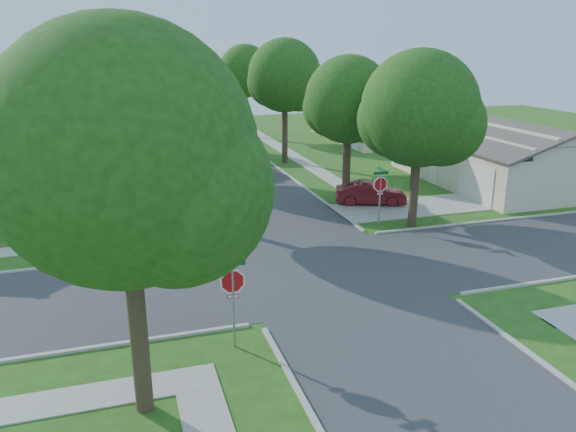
% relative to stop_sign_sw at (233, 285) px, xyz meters
% --- Properties ---
extents(ground, '(100.00, 100.00, 0.00)m').
position_rel_stop_sign_sw_xyz_m(ground, '(4.70, 4.70, -2.03)').
color(ground, '#285015').
rests_on(ground, ground).
extents(road_ns, '(7.00, 100.00, 0.02)m').
position_rel_stop_sign_sw_xyz_m(road_ns, '(4.70, 4.70, -2.03)').
color(road_ns, '#333335').
rests_on(road_ns, ground).
extents(sidewalk_ne, '(1.20, 40.00, 0.04)m').
position_rel_stop_sign_sw_xyz_m(sidewalk_ne, '(10.80, 30.70, -2.01)').
color(sidewalk_ne, '#9E9B91').
rests_on(sidewalk_ne, ground).
extents(sidewalk_nw, '(1.20, 40.00, 0.04)m').
position_rel_stop_sign_sw_xyz_m(sidewalk_nw, '(-1.40, 30.70, -2.01)').
color(sidewalk_nw, '#9E9B91').
rests_on(sidewalk_nw, ground).
extents(driveway, '(8.80, 3.60, 0.05)m').
position_rel_stop_sign_sw_xyz_m(driveway, '(12.60, 11.80, -2.01)').
color(driveway, '#9E9B91').
rests_on(driveway, ground).
extents(stop_sign_sw, '(1.05, 0.80, 2.98)m').
position_rel_stop_sign_sw_xyz_m(stop_sign_sw, '(0.00, 0.00, 0.00)').
color(stop_sign_sw, gray).
rests_on(stop_sign_sw, ground).
extents(stop_sign_ne, '(1.05, 0.80, 2.98)m').
position_rel_stop_sign_sw_xyz_m(stop_sign_ne, '(9.40, 9.40, 0.00)').
color(stop_sign_ne, gray).
rests_on(stop_sign_ne, ground).
extents(tree_e_near, '(4.97, 4.80, 8.28)m').
position_rel_stop_sign_sw_xyz_m(tree_e_near, '(9.45, 13.71, 3.61)').
color(tree_e_near, '#38281C').
rests_on(tree_e_near, ground).
extents(tree_e_mid, '(5.59, 5.40, 9.21)m').
position_rel_stop_sign_sw_xyz_m(tree_e_mid, '(9.46, 25.71, 4.22)').
color(tree_e_mid, '#38281C').
rests_on(tree_e_mid, ground).
extents(tree_e_far, '(5.17, 5.00, 8.72)m').
position_rel_stop_sign_sw_xyz_m(tree_e_far, '(9.45, 38.71, 3.95)').
color(tree_e_far, '#38281C').
rests_on(tree_e_far, ground).
extents(tree_w_near, '(5.38, 5.20, 8.97)m').
position_rel_stop_sign_sw_xyz_m(tree_w_near, '(0.06, 13.71, 4.08)').
color(tree_w_near, '#38281C').
rests_on(tree_w_near, ground).
extents(tree_w_mid, '(5.80, 5.60, 9.56)m').
position_rel_stop_sign_sw_xyz_m(tree_w_mid, '(0.06, 25.71, 4.46)').
color(tree_w_mid, '#38281C').
rests_on(tree_w_mid, ground).
extents(tree_w_far, '(4.76, 4.60, 8.04)m').
position_rel_stop_sign_sw_xyz_m(tree_w_far, '(0.05, 38.71, 3.48)').
color(tree_w_far, '#38281C').
rests_on(tree_w_far, ground).
extents(tree_sw_corner, '(6.21, 6.00, 9.55)m').
position_rel_stop_sign_sw_xyz_m(tree_sw_corner, '(-2.74, -2.29, 4.23)').
color(tree_sw_corner, '#38281C').
rests_on(tree_sw_corner, ground).
extents(tree_ne_corner, '(5.80, 5.60, 8.66)m').
position_rel_stop_sign_sw_xyz_m(tree_ne_corner, '(11.06, 8.91, 3.56)').
color(tree_ne_corner, '#38281C').
rests_on(tree_ne_corner, ground).
extents(house_ne_near, '(8.42, 13.60, 4.23)m').
position_rel_stop_sign_sw_xyz_m(house_ne_near, '(20.69, 15.70, -0.51)').
color(house_ne_near, beige).
rests_on(house_ne_near, ground).
extents(house_ne_far, '(8.42, 13.60, 4.23)m').
position_rel_stop_sign_sw_xyz_m(house_ne_far, '(20.69, 33.70, -0.51)').
color(house_ne_far, beige).
rests_on(house_ne_far, ground).
extents(house_nw_far, '(8.42, 13.60, 4.23)m').
position_rel_stop_sign_sw_xyz_m(house_nw_far, '(-11.29, 36.70, -0.51)').
color(house_nw_far, beige).
rests_on(house_nw_far, ground).
extents(car_driveway, '(4.20, 2.66, 1.31)m').
position_rel_stop_sign_sw_xyz_m(car_driveway, '(10.70, 13.12, -1.38)').
color(car_driveway, maroon).
rests_on(car_driveway, ground).
extents(car_curb_east, '(2.15, 4.70, 1.56)m').
position_rel_stop_sign_sw_xyz_m(car_curb_east, '(5.90, 22.79, -1.25)').
color(car_curb_east, black).
rests_on(car_curb_east, ground).
extents(car_curb_west, '(2.30, 5.13, 1.46)m').
position_rel_stop_sign_sw_xyz_m(car_curb_west, '(1.91, 45.00, -1.30)').
color(car_curb_west, black).
rests_on(car_curb_west, ground).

